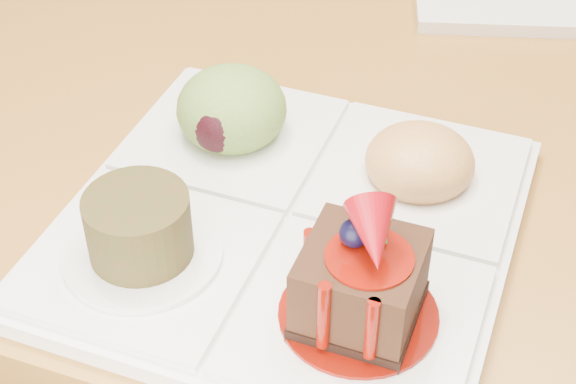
% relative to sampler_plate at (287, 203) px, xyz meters
% --- Properties ---
extents(ground, '(6.00, 6.00, 0.00)m').
position_rel_sampler_plate_xyz_m(ground, '(-0.10, 0.75, -0.77)').
color(ground, brown).
extents(sampler_plate, '(0.28, 0.28, 0.11)m').
position_rel_sampler_plate_xyz_m(sampler_plate, '(0.00, 0.00, 0.00)').
color(sampler_plate, silver).
rests_on(sampler_plate, dining_table).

